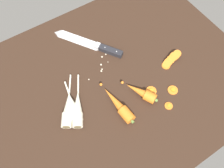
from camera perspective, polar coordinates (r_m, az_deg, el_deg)
name	(u,v)px	position (r cm, az deg, el deg)	size (l,w,h in cm)	color
ground_plane	(109,84)	(99.35, -0.62, -0.10)	(120.00, 90.00, 4.00)	#332116
chefs_knife	(86,43)	(108.90, -6.34, 10.00)	(22.02, 30.77, 4.18)	silver
whole_carrot	(119,105)	(90.75, 1.66, -5.24)	(5.52, 21.11, 4.20)	orange
whole_carrot_second	(142,93)	(93.75, 7.28, -2.11)	(9.35, 15.19, 4.20)	orange
parsnip_front	(68,108)	(91.94, -10.80, -5.90)	(14.05, 20.78, 4.00)	silver
parsnip_mid_left	(78,108)	(91.31, -8.38, -5.93)	(13.29, 21.25, 4.00)	silver
parsnip_mid_right	(74,107)	(91.75, -9.39, -5.63)	(6.18, 18.73, 4.00)	silver
carrot_slice_stack	(171,59)	(105.41, 14.32, 5.88)	(10.59, 5.07, 3.54)	orange
carrot_slice_stray_near	(169,106)	(95.22, 13.71, -5.19)	(3.19, 3.19, 0.70)	orange
carrot_slice_stray_mid	(151,91)	(96.63, 9.56, -1.67)	(4.38, 4.38, 0.70)	orange
carrot_slice_stray_far	(173,90)	(98.70, 14.66, -1.41)	(4.18, 4.18, 0.70)	orange
mince_crumbs	(103,63)	(102.30, -2.21, 5.27)	(16.20, 7.68, 0.82)	beige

